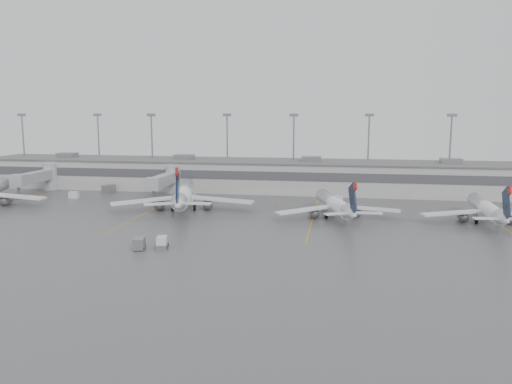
% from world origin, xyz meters
% --- Properties ---
extents(ground, '(260.00, 260.00, 0.00)m').
position_xyz_m(ground, '(0.00, 0.00, 0.00)').
color(ground, '#4B4B4D').
rests_on(ground, ground).
extents(terminal, '(152.00, 17.00, 9.45)m').
position_xyz_m(terminal, '(-0.01, 57.98, 4.17)').
color(terminal, '#A2A29D').
rests_on(terminal, ground).
extents(light_masts, '(142.40, 8.00, 20.60)m').
position_xyz_m(light_masts, '(0.00, 63.75, 12.03)').
color(light_masts, gray).
rests_on(light_masts, ground).
extents(jet_bridge_left, '(4.00, 17.20, 7.00)m').
position_xyz_m(jet_bridge_left, '(-55.50, 45.72, 3.87)').
color(jet_bridge_left, gray).
rests_on(jet_bridge_left, ground).
extents(jet_bridge_right, '(4.00, 17.20, 7.00)m').
position_xyz_m(jet_bridge_right, '(-20.50, 45.72, 3.87)').
color(jet_bridge_right, gray).
rests_on(jet_bridge_right, ground).
extents(stand_markings, '(105.25, 40.00, 0.01)m').
position_xyz_m(stand_markings, '(-0.00, 24.00, 0.01)').
color(stand_markings, '#C38F0B').
rests_on(stand_markings, ground).
extents(jet_mid_left, '(29.51, 33.48, 11.02)m').
position_xyz_m(jet_mid_left, '(-10.50, 27.82, 3.42)').
color(jet_mid_left, white).
rests_on(jet_mid_left, ground).
extents(jet_mid_right, '(24.17, 27.47, 9.10)m').
position_xyz_m(jet_mid_right, '(21.89, 25.13, 2.83)').
color(jet_mid_right, white).
rests_on(jet_mid_right, ground).
extents(jet_far_right, '(25.01, 28.04, 9.07)m').
position_xyz_m(jet_far_right, '(50.35, 25.01, 2.82)').
color(jet_far_right, white).
rests_on(jet_far_right, ground).
extents(baggage_tug, '(2.40, 3.14, 1.80)m').
position_xyz_m(baggage_tug, '(-4.30, -2.19, 0.70)').
color(baggage_tug, silver).
rests_on(baggage_tug, ground).
extents(baggage_cart, '(2.24, 3.11, 1.80)m').
position_xyz_m(baggage_cart, '(-7.50, -3.39, 0.94)').
color(baggage_cart, slate).
rests_on(baggage_cart, ground).
extents(gse_uld_a, '(2.43, 1.76, 1.62)m').
position_xyz_m(gse_uld_a, '(-41.92, 37.87, 0.81)').
color(gse_uld_a, silver).
rests_on(gse_uld_a, ground).
extents(gse_uld_b, '(2.48, 2.02, 1.52)m').
position_xyz_m(gse_uld_b, '(-12.38, 39.32, 0.76)').
color(gse_uld_b, silver).
rests_on(gse_uld_b, ground).
extents(gse_uld_c, '(2.63, 2.02, 1.67)m').
position_xyz_m(gse_uld_c, '(22.07, 42.35, 0.84)').
color(gse_uld_c, silver).
rests_on(gse_uld_c, ground).
extents(gse_loader, '(2.72, 3.71, 2.11)m').
position_xyz_m(gse_loader, '(-37.18, 46.88, 1.05)').
color(gse_loader, slate).
rests_on(gse_loader, ground).
extents(cone_a, '(0.49, 0.49, 0.78)m').
position_xyz_m(cone_a, '(-54.51, 41.70, 0.39)').
color(cone_a, '#FE5405').
rests_on(cone_a, ground).
extents(cone_b, '(0.42, 0.42, 0.66)m').
position_xyz_m(cone_b, '(-16.69, 36.08, 0.33)').
color(cone_b, '#FE5405').
rests_on(cone_b, ground).
extents(cone_c, '(0.49, 0.49, 0.79)m').
position_xyz_m(cone_c, '(8.73, 36.62, 0.39)').
color(cone_c, '#FE5405').
rests_on(cone_c, ground).
extents(cone_d, '(0.42, 0.42, 0.66)m').
position_xyz_m(cone_d, '(53.37, 37.56, 0.33)').
color(cone_d, '#FE5405').
rests_on(cone_d, ground).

